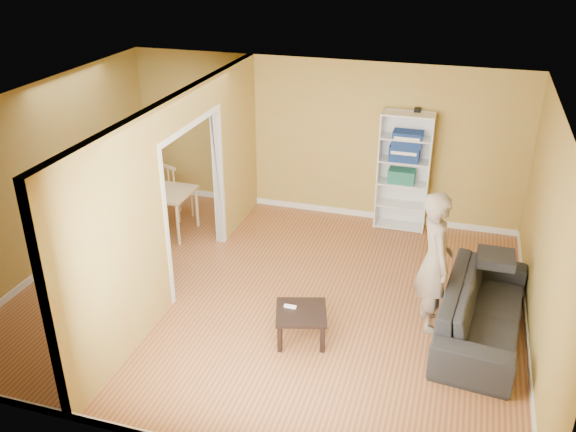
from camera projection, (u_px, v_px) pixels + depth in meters
The scene contains 15 objects.
room_shell at pixel (268, 206), 7.57m from camera, with size 6.50×6.50×6.50m.
partition at pixel (180, 195), 7.88m from camera, with size 0.22×5.50×2.60m, color #B8883B, non-canonical shape.
wall_speaker at pixel (417, 111), 9.24m from camera, with size 0.10×0.10×0.10m, color black.
sofa at pixel (484, 302), 7.19m from camera, with size 0.97×2.27×0.86m, color #2D2D2F.
person at pixel (436, 250), 7.09m from camera, with size 0.59×0.75×2.08m, color slate.
bookshelf at pixel (404, 171), 9.60m from camera, with size 0.80×0.35×1.90m.
paper_box_teal at pixel (402, 176), 9.60m from camera, with size 0.41×0.27×0.21m, color #208A6F.
paper_box_navy_b at pixel (405, 153), 9.43m from camera, with size 0.46×0.30×0.24m, color navy.
paper_box_navy_c at pixel (408, 139), 9.32m from camera, with size 0.45×0.30×0.23m, color navy.
coffee_table at pixel (301, 315), 7.13m from camera, with size 0.59×0.59×0.39m.
game_controller at pixel (290, 306), 7.16m from camera, with size 0.15×0.04×0.03m, color white.
dining_table at pixel (156, 194), 9.56m from camera, with size 1.14×0.76×0.71m.
chair_left at pixel (112, 199), 9.86m from camera, with size 0.40×0.40×0.88m, color tan, non-canonical shape.
chair_near at pixel (141, 215), 9.16m from camera, with size 0.47×0.47×1.03m, color tan, non-canonical shape.
chair_far at pixel (178, 190), 10.09m from camera, with size 0.45×0.45×0.98m, color tan, non-canonical shape.
Camera 1 is at (2.23, -6.51, 4.47)m, focal length 38.00 mm.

